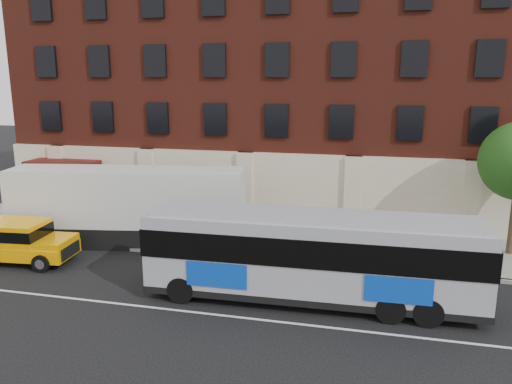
% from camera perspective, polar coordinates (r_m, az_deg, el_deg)
% --- Properties ---
extents(ground, '(120.00, 120.00, 0.00)m').
position_cam_1_polar(ground, '(18.67, -10.67, -13.62)').
color(ground, black).
rests_on(ground, ground).
extents(sidewalk, '(60.00, 6.00, 0.15)m').
position_cam_1_polar(sidewalk, '(26.48, -2.73, -5.10)').
color(sidewalk, gray).
rests_on(sidewalk, ground).
extents(kerb, '(60.00, 0.25, 0.15)m').
position_cam_1_polar(kerb, '(23.77, -4.76, -7.28)').
color(kerb, gray).
rests_on(kerb, ground).
extents(lane_line, '(60.00, 0.12, 0.01)m').
position_cam_1_polar(lane_line, '(19.07, -10.05, -12.97)').
color(lane_line, silver).
rests_on(lane_line, ground).
extents(building, '(30.00, 12.10, 15.00)m').
position_cam_1_polar(building, '(32.85, 1.04, 11.75)').
color(building, maroon).
rests_on(building, sidewalk).
extents(sign_pole, '(0.30, 0.20, 2.50)m').
position_cam_1_polar(sign_pole, '(27.27, -21.97, -2.51)').
color(sign_pole, slate).
rests_on(sign_pole, ground).
extents(city_bus, '(12.45, 2.95, 3.39)m').
position_cam_1_polar(city_bus, '(18.83, 6.33, -7.02)').
color(city_bus, '#A1A1AB').
rests_on(city_bus, ground).
extents(yellow_suv, '(5.14, 2.55, 1.93)m').
position_cam_1_polar(yellow_suv, '(25.30, -25.64, -4.83)').
color(yellow_suv, '#FFA700').
rests_on(yellow_suv, ground).
extents(shipping_container, '(11.82, 4.33, 3.86)m').
position_cam_1_polar(shipping_container, '(25.90, -14.32, -1.69)').
color(shipping_container, black).
rests_on(shipping_container, ground).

